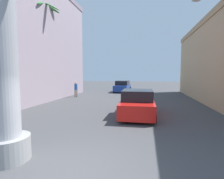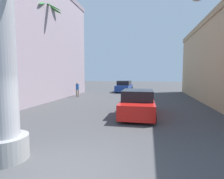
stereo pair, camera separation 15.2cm
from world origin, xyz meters
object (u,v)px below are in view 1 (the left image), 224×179
Objects in this scene: car_lead at (137,103)px; pedestrian_far_left at (76,88)px; street_lamp at (224,43)px; car_far at (123,87)px; palm_tree_mid_left at (44,38)px.

pedestrian_far_left is (-6.97, 7.11, 0.25)m from car_lead.
pedestrian_far_left reaches higher than car_lead.
street_lamp is at bearing 10.90° from car_lead.
street_lamp is 1.48× the size of car_lead.
car_lead and car_far have the same top height.
palm_tree_mid_left is at bearing -110.96° from pedestrian_far_left.
car_lead is 10.33m from palm_tree_mid_left.
street_lamp is 6.26m from car_lead.
car_lead is 13.70m from car_far.
street_lamp is 13.88m from pedestrian_far_left.
palm_tree_mid_left is 5.31× the size of pedestrian_far_left.
street_lamp is 0.82× the size of palm_tree_mid_left.
pedestrian_far_left reaches higher than car_far.
car_far is 0.50× the size of palm_tree_mid_left.
pedestrian_far_left is (1.37, 3.57, -4.71)m from palm_tree_mid_left.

